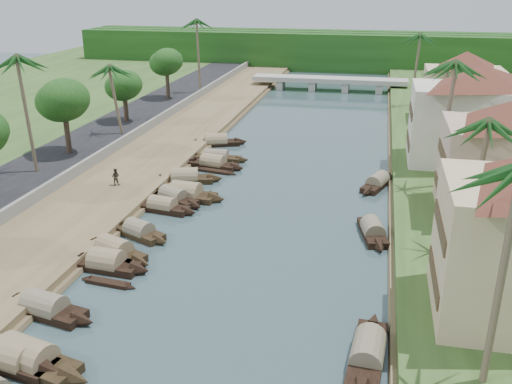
# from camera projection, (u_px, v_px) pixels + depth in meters

# --- Properties ---
(ground) EXTENTS (220.00, 220.00, 0.00)m
(ground) POSITION_uv_depth(u_px,v_px,m) (230.00, 283.00, 38.91)
(ground) COLOR #32474C
(ground) RESTS_ON ground
(left_bank) EXTENTS (10.00, 180.00, 0.80)m
(left_bank) POSITION_uv_depth(u_px,v_px,m) (131.00, 171.00, 60.21)
(left_bank) COLOR brown
(left_bank) RESTS_ON ground
(right_bank) EXTENTS (16.00, 180.00, 1.20)m
(right_bank) POSITION_uv_depth(u_px,v_px,m) (480.00, 194.00, 53.22)
(right_bank) COLOR #2C471C
(right_bank) RESTS_ON ground
(road) EXTENTS (8.00, 180.00, 1.40)m
(road) POSITION_uv_depth(u_px,v_px,m) (58.00, 163.00, 61.79)
(road) COLOR black
(road) RESTS_ON ground
(retaining_wall) EXTENTS (0.40, 180.00, 1.10)m
(retaining_wall) POSITION_uv_depth(u_px,v_px,m) (94.00, 160.00, 60.71)
(retaining_wall) COLOR gray
(retaining_wall) RESTS_ON left_bank
(treeline) EXTENTS (120.00, 14.00, 8.00)m
(treeline) POSITION_uv_depth(u_px,v_px,m) (341.00, 50.00, 128.90)
(treeline) COLOR #143E11
(treeline) RESTS_ON ground
(bridge) EXTENTS (28.00, 4.00, 2.40)m
(bridge) POSITION_uv_depth(u_px,v_px,m) (329.00, 81.00, 104.11)
(bridge) COLOR #9B9A91
(bridge) RESTS_ON ground
(building_far) EXTENTS (15.59, 15.59, 10.20)m
(building_far) POSITION_uv_depth(u_px,v_px,m) (477.00, 114.00, 58.49)
(building_far) COLOR #EFE3D0
(building_far) RESTS_ON right_bank
(building_distant) EXTENTS (12.62, 12.62, 9.20)m
(building_distant) POSITION_uv_depth(u_px,v_px,m) (463.00, 85.00, 76.75)
(building_distant) COLOR #D1B88C
(building_distant) RESTS_ON right_bank
(sampan_1) EXTENTS (7.48, 2.88, 2.18)m
(sampan_1) POSITION_uv_depth(u_px,v_px,m) (11.00, 359.00, 30.55)
(sampan_1) COLOR black
(sampan_1) RESTS_ON ground
(sampan_2) EXTENTS (8.96, 3.86, 2.30)m
(sampan_2) POSITION_uv_depth(u_px,v_px,m) (27.00, 358.00, 30.58)
(sampan_2) COLOR black
(sampan_2) RESTS_ON ground
(sampan_3) EXTENTS (7.81, 3.10, 2.08)m
(sampan_3) POSITION_uv_depth(u_px,v_px,m) (45.00, 308.00, 35.22)
(sampan_3) COLOR black
(sampan_3) RESTS_ON ground
(sampan_4) EXTENTS (7.49, 4.46, 2.14)m
(sampan_4) POSITION_uv_depth(u_px,v_px,m) (114.00, 251.00, 42.57)
(sampan_4) COLOR black
(sampan_4) RESTS_ON ground
(sampan_5) EXTENTS (6.98, 2.30, 2.20)m
(sampan_5) POSITION_uv_depth(u_px,v_px,m) (107.00, 264.00, 40.70)
(sampan_5) COLOR black
(sampan_5) RESTS_ON ground
(sampan_6) EXTENTS (6.41, 4.03, 1.95)m
(sampan_6) POSITION_uv_depth(u_px,v_px,m) (139.00, 232.00, 45.79)
(sampan_6) COLOR black
(sampan_6) RESTS_ON ground
(sampan_7) EXTENTS (7.05, 2.51, 1.89)m
(sampan_7) POSITION_uv_depth(u_px,v_px,m) (162.00, 207.00, 50.77)
(sampan_7) COLOR black
(sampan_7) RESTS_ON ground
(sampan_8) EXTENTS (8.13, 2.64, 2.45)m
(sampan_8) POSITION_uv_depth(u_px,v_px,m) (186.00, 194.00, 53.64)
(sampan_8) COLOR black
(sampan_8) RESTS_ON ground
(sampan_9) EXTENTS (7.27, 4.79, 1.93)m
(sampan_9) POSITION_uv_depth(u_px,v_px,m) (173.00, 197.00, 52.97)
(sampan_9) COLOR black
(sampan_9) RESTS_ON ground
(sampan_10) EXTENTS (8.09, 3.78, 2.19)m
(sampan_10) POSITION_uv_depth(u_px,v_px,m) (185.00, 178.00, 57.89)
(sampan_10) COLOR black
(sampan_10) RESTS_ON ground
(sampan_11) EXTENTS (7.63, 2.91, 2.15)m
(sampan_11) POSITION_uv_depth(u_px,v_px,m) (213.00, 164.00, 62.36)
(sampan_11) COLOR black
(sampan_11) RESTS_ON ground
(sampan_12) EXTENTS (7.77, 1.63, 1.89)m
(sampan_12) POSITION_uv_depth(u_px,v_px,m) (216.00, 157.00, 64.64)
(sampan_12) COLOR black
(sampan_12) RESTS_ON ground
(sampan_13) EXTENTS (8.09, 4.45, 2.20)m
(sampan_13) POSITION_uv_depth(u_px,v_px,m) (216.00, 142.00, 70.55)
(sampan_13) COLOR black
(sampan_13) RESTS_ON ground
(sampan_14) EXTENTS (2.24, 8.63, 2.08)m
(sampan_14) POSITION_uv_depth(u_px,v_px,m) (368.00, 353.00, 31.00)
(sampan_14) COLOR black
(sampan_14) RESTS_ON ground
(sampan_15) EXTENTS (3.01, 7.35, 1.97)m
(sampan_15) POSITION_uv_depth(u_px,v_px,m) (373.00, 231.00, 45.90)
(sampan_15) COLOR black
(sampan_15) RESTS_ON ground
(sampan_16) EXTENTS (3.96, 7.67, 1.91)m
(sampan_16) POSITION_uv_depth(u_px,v_px,m) (378.00, 183.00, 56.71)
(sampan_16) COLOR black
(sampan_16) RESTS_ON ground
(canoe_1) EXTENTS (4.39, 1.16, 0.70)m
(canoe_1) POSITION_uv_depth(u_px,v_px,m) (108.00, 283.00, 38.72)
(canoe_1) COLOR black
(canoe_1) RESTS_ON ground
(canoe_2) EXTENTS (5.46, 1.83, 0.79)m
(canoe_2) POSITION_uv_depth(u_px,v_px,m) (214.00, 171.00, 60.97)
(canoe_2) COLOR black
(canoe_2) RESTS_ON ground
(palm_1) EXTENTS (3.20, 3.20, 10.88)m
(palm_1) POSITION_uv_depth(u_px,v_px,m) (483.00, 125.00, 38.19)
(palm_1) COLOR brown
(palm_1) RESTS_ON ground
(palm_2) EXTENTS (3.20, 3.20, 12.95)m
(palm_2) POSITION_uv_depth(u_px,v_px,m) (451.00, 66.00, 49.61)
(palm_2) COLOR brown
(palm_2) RESTS_ON ground
(palm_3) EXTENTS (3.20, 3.20, 10.56)m
(palm_3) POSITION_uv_depth(u_px,v_px,m) (443.00, 66.00, 65.42)
(palm_3) COLOR brown
(palm_3) RESTS_ON ground
(palm_5) EXTENTS (3.20, 3.20, 12.74)m
(palm_5) POSITION_uv_depth(u_px,v_px,m) (20.00, 60.00, 53.18)
(palm_5) COLOR brown
(palm_5) RESTS_ON ground
(palm_6) EXTENTS (3.20, 3.20, 9.70)m
(palm_6) POSITION_uv_depth(u_px,v_px,m) (115.00, 68.00, 67.86)
(palm_6) COLOR brown
(palm_6) RESTS_ON ground
(palm_7) EXTENTS (3.20, 3.20, 11.97)m
(palm_7) POSITION_uv_depth(u_px,v_px,m) (418.00, 37.00, 83.52)
(palm_7) COLOR brown
(palm_7) RESTS_ON ground
(palm_8) EXTENTS (3.20, 3.20, 13.18)m
(palm_8) POSITION_uv_depth(u_px,v_px,m) (198.00, 22.00, 92.10)
(palm_8) COLOR brown
(palm_8) RESTS_ON ground
(tree_3) EXTENTS (5.32, 5.32, 8.01)m
(tree_3) POSITION_uv_depth(u_px,v_px,m) (63.00, 101.00, 61.02)
(tree_3) COLOR #4D3B2C
(tree_3) RESTS_ON ground
(tree_4) EXTENTS (4.52, 4.52, 6.60)m
(tree_4) POSITION_uv_depth(u_px,v_px,m) (124.00, 86.00, 75.24)
(tree_4) COLOR #4D3B2C
(tree_4) RESTS_ON ground
(tree_5) EXTENTS (4.77, 4.77, 7.63)m
(tree_5) POSITION_uv_depth(u_px,v_px,m) (166.00, 63.00, 89.51)
(tree_5) COLOR #4D3B2C
(tree_5) RESTS_ON ground
(person_far) EXTENTS (0.88, 0.73, 1.67)m
(person_far) POSITION_uv_depth(u_px,v_px,m) (115.00, 177.00, 54.67)
(person_far) COLOR #363125
(person_far) RESTS_ON left_bank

